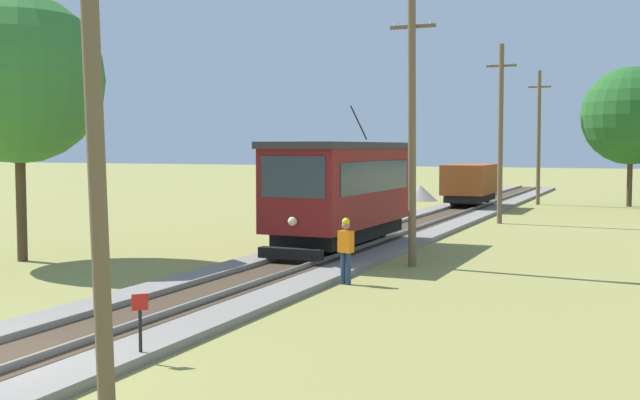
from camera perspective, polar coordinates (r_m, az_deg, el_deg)
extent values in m
cube|color=gray|center=(13.52, -21.07, -11.03)|extent=(0.07, 120.00, 0.14)
cube|color=maroon|center=(27.01, 1.65, 0.99)|extent=(2.50, 8.00, 2.60)
cube|color=#383333|center=(26.98, 1.65, 3.99)|extent=(2.60, 8.32, 0.22)
cube|color=black|center=(27.14, 1.64, -2.34)|extent=(2.10, 7.04, 0.44)
cube|color=#2D3842|center=(23.31, -1.98, 1.68)|extent=(2.10, 0.03, 1.25)
cube|color=#2D3842|center=(26.56, 4.18, 1.72)|extent=(0.02, 6.72, 1.04)
sphere|color=#F4EAB2|center=(23.36, -2.02, -1.56)|extent=(0.28, 0.28, 0.28)
cylinder|color=black|center=(28.49, 2.84, 5.61)|extent=(0.05, 1.67, 1.19)
cube|color=black|center=(23.34, -2.16, -3.91)|extent=(2.00, 0.36, 0.32)
cylinder|color=black|center=(25.08, -0.24, -2.85)|extent=(1.54, 0.80, 0.80)
cylinder|color=black|center=(29.22, 3.25, -1.90)|extent=(1.54, 0.80, 0.80)
cube|color=#93471E|center=(46.57, 10.89, 1.51)|extent=(2.40, 5.20, 1.70)
cube|color=black|center=(46.63, 10.87, 0.19)|extent=(2.02, 4.78, 0.38)
cylinder|color=black|center=(45.11, 10.45, 0.07)|extent=(1.54, 0.76, 0.76)
cylinder|color=black|center=(48.15, 11.26, 0.30)|extent=(1.54, 0.76, 0.76)
cylinder|color=brown|center=(10.74, -16.08, 5.92)|extent=(0.24, 0.54, 8.16)
cylinder|color=brown|center=(23.88, 6.70, 4.95)|extent=(0.24, 0.54, 8.24)
cube|color=brown|center=(24.15, 6.76, 12.40)|extent=(1.40, 0.10, 0.10)
cylinder|color=silver|center=(24.32, 5.49, 12.59)|extent=(0.08, 0.08, 0.10)
cylinder|color=silver|center=(24.01, 8.05, 12.68)|extent=(0.08, 0.08, 0.10)
cylinder|color=brown|center=(38.17, 12.98, 4.66)|extent=(0.24, 0.36, 8.48)
cube|color=brown|center=(38.35, 13.05, 9.48)|extent=(1.40, 0.10, 0.10)
cylinder|color=silver|center=(38.46, 12.24, 9.62)|extent=(0.08, 0.08, 0.10)
cylinder|color=silver|center=(38.27, 13.88, 9.63)|extent=(0.08, 0.08, 0.10)
cylinder|color=brown|center=(51.17, 15.60, 4.35)|extent=(0.24, 0.62, 8.39)
cube|color=brown|center=(51.30, 15.67, 7.92)|extent=(1.40, 0.10, 0.10)
cylinder|color=silver|center=(51.38, 15.06, 8.03)|extent=(0.08, 0.08, 0.10)
cylinder|color=silver|center=(51.23, 16.29, 8.02)|extent=(0.08, 0.08, 0.10)
cylinder|color=black|center=(13.87, -12.92, -9.64)|extent=(0.06, 0.06, 0.90)
cube|color=red|center=(13.74, -12.95, -7.24)|extent=(0.21, 0.21, 0.28)
cone|color=gray|center=(53.51, 7.28, 0.52)|extent=(2.41, 2.41, 1.08)
cylinder|color=navy|center=(20.92, 2.06, -5.01)|extent=(0.15, 0.15, 0.86)
cylinder|color=navy|center=(21.02, 1.71, -4.97)|extent=(0.15, 0.15, 0.86)
cube|color=orange|center=(20.87, 1.89, -3.04)|extent=(0.43, 0.33, 0.58)
sphere|color=#936B51|center=(20.82, 1.89, -1.86)|extent=(0.22, 0.22, 0.22)
sphere|color=yellow|center=(20.81, 1.89, -1.59)|extent=(0.21, 0.21, 0.21)
cylinder|color=#4C3823|center=(51.42, 21.57, 1.39)|extent=(0.32, 0.32, 3.31)
sphere|color=#235B23|center=(51.41, 21.68, 5.72)|extent=(5.96, 5.96, 5.96)
cylinder|color=#4C3823|center=(26.81, -20.89, -0.14)|extent=(0.32, 0.32, 3.80)
sphere|color=#387A33|center=(26.83, -21.09, 8.26)|extent=(5.41, 5.41, 5.41)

